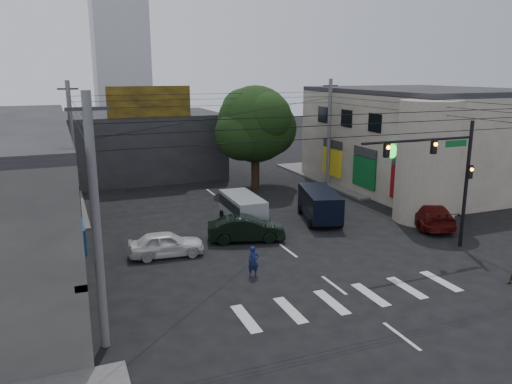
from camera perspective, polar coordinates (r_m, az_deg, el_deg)
ground at (r=26.53m, az=5.58°, el=-8.09°), size 160.00×160.00×0.00m
sidewalk_far_right at (r=50.49m, az=14.42°, el=2.10°), size 16.00×16.00×0.15m
building_right at (r=46.00m, az=18.37°, el=5.70°), size 14.00×18.00×8.00m
corner_column at (r=34.73m, az=18.98°, el=3.28°), size 4.00×4.00×8.00m
building_far at (r=48.88m, az=-12.86°, el=5.30°), size 14.00×10.00×6.00m
billboard at (r=43.64m, az=-12.10°, el=10.06°), size 7.00×0.30×2.60m
street_tree at (r=42.02m, az=-0.08°, el=7.73°), size 6.40×6.40×8.70m
traffic_gantry at (r=28.83m, az=20.73°, el=2.83°), size 7.10×0.35×7.20m
utility_pole_near_left at (r=18.11m, az=-17.79°, el=-3.70°), size 0.32×0.32×9.20m
utility_pole_far_left at (r=38.19m, az=-20.21°, el=4.98°), size 0.32×0.32×9.20m
utility_pole_far_right at (r=44.06m, az=8.34°, el=6.72°), size 0.32×0.32×9.20m
dark_sedan at (r=29.50m, az=-1.14°, el=-4.24°), size 3.79×5.28×1.49m
white_compact at (r=27.60m, az=-10.23°, el=-5.85°), size 2.34×4.34×1.38m
maroon_sedan at (r=34.34m, az=19.04°, el=-2.34°), size 5.81×6.90×1.58m
silver_minivan at (r=32.61m, az=-1.53°, el=-2.08°), size 4.57×2.08×1.93m
navy_van at (r=33.71m, az=7.28°, el=-1.54°), size 6.19×4.67×2.06m
traffic_officer at (r=24.52m, az=-0.30°, el=-7.96°), size 0.58×0.39×1.54m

